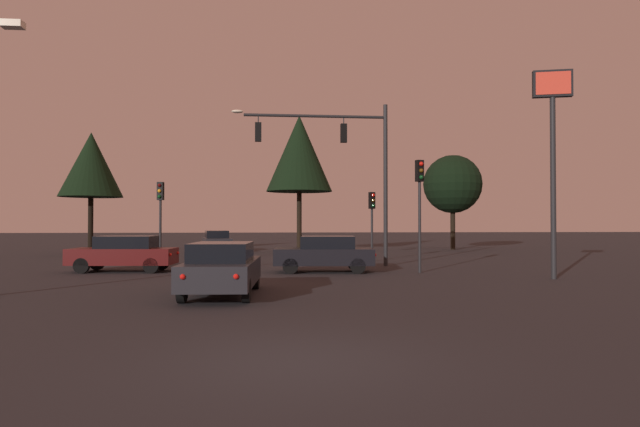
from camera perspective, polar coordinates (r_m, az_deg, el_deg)
name	(u,v)px	position (r m, az deg, el deg)	size (l,w,h in m)	color
ground_plane	(278,257)	(32.74, -4.48, -4.63)	(168.00, 168.00, 0.00)	#262326
traffic_signal_mast_arm	(343,154)	(26.21, 2.46, 6.24)	(7.48, 0.40, 7.81)	#232326
traffic_light_corner_left	(372,212)	(29.42, 5.49, 0.17)	(0.36, 0.38, 3.74)	#232326
traffic_light_corner_right	(160,206)	(28.06, -16.42, 0.77)	(0.34, 0.37, 4.11)	#232326
traffic_light_median	(420,193)	(23.04, 10.44, 2.10)	(0.35, 0.38, 4.71)	#232326
car_nearside_lane	(222,268)	(15.85, -10.22, -5.62)	(2.10, 4.66, 1.52)	#232328
car_crossing_left	(124,253)	(24.62, -19.88, -3.92)	(4.48, 2.13, 1.52)	#4C0F0F
car_crossing_right	(325,253)	(22.96, 0.49, -4.20)	(4.34, 2.15, 1.52)	black
car_far_lane	(217,241)	(39.59, -10.79, -2.83)	(2.55, 4.69, 1.52)	#232328
store_sign_illuminated	(553,128)	(22.15, 23.25, 8.29)	(1.42, 0.61, 7.76)	#232326
tree_behind_sign	(453,184)	(43.40, 13.75, 2.99)	(4.51, 4.51, 7.35)	black
tree_left_far	(91,165)	(38.69, -22.91, 4.72)	(4.03, 4.03, 8.02)	black
tree_center_horizon	(299,154)	(38.41, -2.19, 6.30)	(4.64, 4.64, 9.67)	black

